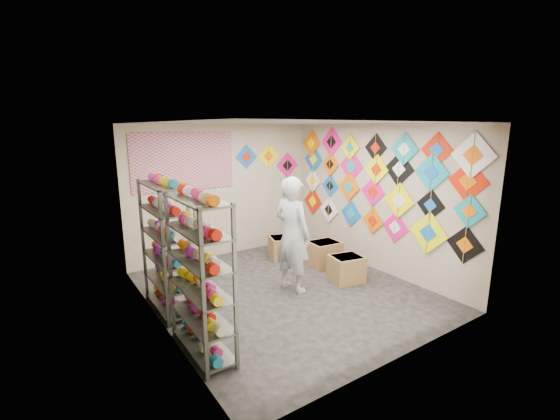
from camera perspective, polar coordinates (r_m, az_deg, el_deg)
ground at (r=6.31m, az=0.78°, el=-12.21°), size 4.50×4.50×0.00m
room_walls at (r=5.82m, az=0.83°, el=2.67°), size 4.50×4.50×4.50m
shelf_rack_front at (r=4.47m, az=-12.07°, el=-9.97°), size 0.40×1.10×1.90m
shelf_rack_back at (r=5.63m, az=-17.06°, el=-5.51°), size 0.40×1.10×1.90m
string_spools at (r=5.01m, az=-14.92°, el=-6.47°), size 0.12×2.36×0.12m
kite_wall_display at (r=7.09m, az=14.38°, el=4.06°), size 0.06×4.31×2.05m
back_wall_kites at (r=8.26m, az=-1.57°, el=7.61°), size 1.61×0.02×0.79m
poster at (r=7.40m, az=-14.38°, el=7.16°), size 2.00×0.01×1.10m
shopkeeper at (r=6.05m, az=1.89°, el=-3.77°), size 0.90×0.77×1.89m
carton_a at (r=6.70m, az=10.08°, el=-8.79°), size 0.63×0.55×0.45m
carton_b at (r=7.37m, az=6.72°, el=-6.61°), size 0.62×0.52×0.48m
carton_c at (r=7.72m, az=0.24°, el=-5.74°), size 0.60×0.63×0.45m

